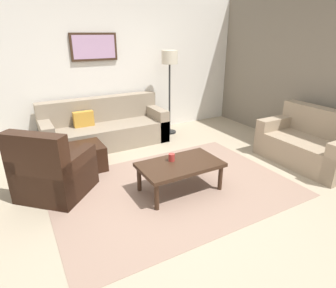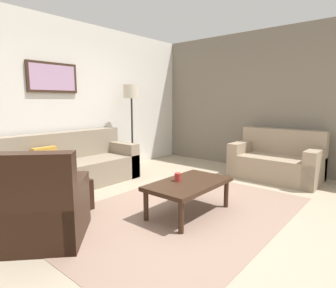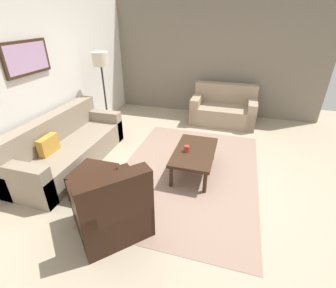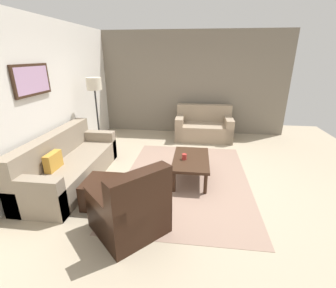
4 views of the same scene
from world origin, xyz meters
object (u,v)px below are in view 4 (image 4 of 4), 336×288
framed_artwork (32,80)px  couch_main (67,166)px  ottoman (104,192)px  coffee_table (191,161)px  couch_loveseat (204,127)px  armchair_leather (132,212)px  lamp_standing (95,92)px  cup (184,157)px

framed_artwork → couch_main: bearing=-97.4°
couch_main → framed_artwork: bearing=82.6°
couch_main → framed_artwork: 1.54m
ottoman → coffee_table: (0.96, -1.29, 0.16)m
couch_loveseat → ottoman: couch_loveseat is taller
couch_main → armchair_leather: bearing=-127.9°
coffee_table → lamp_standing: size_ratio=0.64×
cup → framed_artwork: bearing=95.6°
armchair_leather → ottoman: size_ratio=2.02×
ottoman → armchair_leather: bearing=-133.7°
couch_main → couch_loveseat: size_ratio=1.54×
armchair_leather → coffee_table: (1.53, -0.69, 0.05)m
ottoman → coffee_table: size_ratio=0.51×
armchair_leather → framed_artwork: bearing=57.2°
armchair_leather → ottoman: (0.57, 0.60, -0.11)m
couch_main → lamp_standing: lamp_standing is taller
coffee_table → cup: size_ratio=10.84×
couch_main → cup: (0.29, -2.09, 0.16)m
coffee_table → framed_artwork: bearing=96.7°
ottoman → coffee_table: 1.62m
couch_loveseat → armchair_leather: 4.04m
couch_main → coffee_table: 2.24m
couch_loveseat → armchair_leather: (-3.93, 0.96, 0.01)m
lamp_standing → armchair_leather: bearing=-150.4°
ottoman → cup: (0.90, -1.17, 0.26)m
cup → armchair_leather: bearing=158.6°
armchair_leather → cup: bearing=-21.4°
cup → lamp_standing: (1.13, 2.05, 0.95)m
cup → framed_artwork: size_ratio=0.12×
couch_loveseat → coffee_table: 2.41m
cup → couch_main: bearing=97.9°
couch_main → ottoman: bearing=-123.5°
couch_main → cup: couch_main is taller
couch_main → cup: 2.11m
ottoman → framed_artwork: size_ratio=0.65×
armchair_leather → cup: armchair_leather is taller
lamp_standing → couch_main: bearing=178.4°
couch_loveseat → framed_artwork: size_ratio=1.73×
couch_main → ottoman: couch_main is taller
ottoman → cup: bearing=-52.7°
couch_loveseat → cup: (-2.46, 0.39, 0.16)m
couch_loveseat → ottoman: bearing=155.1°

